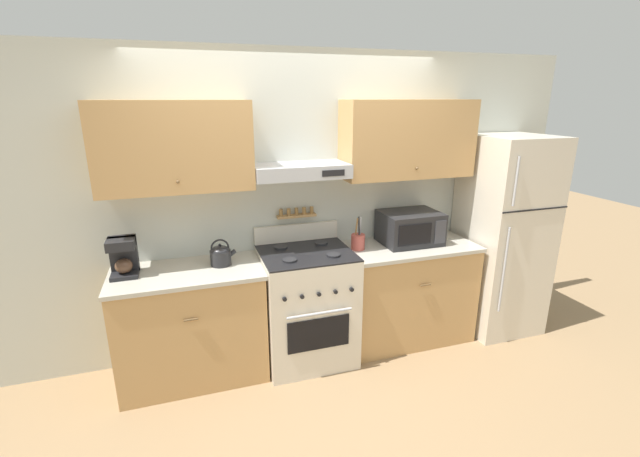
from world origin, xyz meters
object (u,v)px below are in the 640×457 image
object	(u,v)px
utensil_crock	(358,241)
refrigerator	(503,235)
coffee_maker	(123,256)
tea_kettle	(221,255)
microwave	(410,228)
stove_range	(307,305)

from	to	relation	value
utensil_crock	refrigerator	bearing A→B (deg)	-3.62
refrigerator	coffee_maker	size ratio (longest dim) A/B	6.48
tea_kettle	microwave	distance (m)	1.66
tea_kettle	utensil_crock	size ratio (longest dim) A/B	0.73
tea_kettle	microwave	xyz separation A→B (m)	(1.66, 0.02, 0.06)
microwave	utensil_crock	world-z (taller)	utensil_crock
refrigerator	microwave	distance (m)	0.95
stove_range	coffee_maker	world-z (taller)	coffee_maker
microwave	stove_range	bearing A→B (deg)	-174.89
stove_range	refrigerator	world-z (taller)	refrigerator
stove_range	microwave	size ratio (longest dim) A/B	2.18
coffee_maker	utensil_crock	xyz separation A→B (m)	(1.85, -0.02, -0.07)
coffee_maker	microwave	xyz separation A→B (m)	(2.35, -0.01, -0.00)
refrigerator	utensil_crock	distance (m)	1.44
refrigerator	tea_kettle	xyz separation A→B (m)	(-2.60, 0.09, 0.07)
microwave	utensil_crock	size ratio (longest dim) A/B	1.78
tea_kettle	refrigerator	bearing A→B (deg)	-2.01
refrigerator	utensil_crock	world-z (taller)	refrigerator
tea_kettle	stove_range	bearing A→B (deg)	-6.00
tea_kettle	utensil_crock	xyz separation A→B (m)	(1.16, 0.00, -0.01)
coffee_maker	stove_range	bearing A→B (deg)	-3.97
tea_kettle	coffee_maker	xyz separation A→B (m)	(-0.69, 0.02, 0.06)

